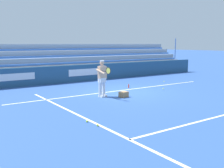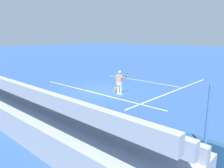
% 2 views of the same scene
% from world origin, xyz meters
% --- Properties ---
extents(ground_plane, '(160.00, 160.00, 0.00)m').
position_xyz_m(ground_plane, '(0.00, 0.00, 0.00)').
color(ground_plane, '#2D5193').
extents(court_baseline_white, '(12.00, 0.10, 0.01)m').
position_xyz_m(court_baseline_white, '(0.00, -0.50, 0.00)').
color(court_baseline_white, white).
rests_on(court_baseline_white, ground).
extents(court_sideline_white, '(0.10, 12.00, 0.01)m').
position_xyz_m(court_sideline_white, '(4.11, 4.00, 0.00)').
color(court_sideline_white, white).
rests_on(court_sideline_white, ground).
extents(court_service_line_white, '(8.22, 0.10, 0.01)m').
position_xyz_m(court_service_line_white, '(0.00, 5.50, 0.00)').
color(court_service_line_white, white).
rests_on(court_service_line_white, ground).
extents(back_wall_sponsor_board, '(21.19, 0.25, 1.10)m').
position_xyz_m(back_wall_sponsor_board, '(0.01, -4.86, 0.55)').
color(back_wall_sponsor_board, navy).
rests_on(back_wall_sponsor_board, ground).
extents(bleacher_stand, '(20.13, 2.40, 2.95)m').
position_xyz_m(bleacher_stand, '(0.00, -6.69, 0.73)').
color(bleacher_stand, '#9EA3A8').
rests_on(bleacher_stand, ground).
extents(tennis_player, '(0.59, 1.04, 1.71)m').
position_xyz_m(tennis_player, '(1.69, 0.37, 0.89)').
color(tennis_player, silver).
rests_on(tennis_player, ground).
extents(ball_box_cardboard, '(0.45, 0.37, 0.26)m').
position_xyz_m(ball_box_cardboard, '(0.90, 0.98, 0.13)').
color(ball_box_cardboard, '#A87F51').
rests_on(ball_box_cardboard, ground).
extents(tennis_ball_on_baseline, '(0.07, 0.07, 0.07)m').
position_xyz_m(tennis_ball_on_baseline, '(4.27, 3.52, 0.03)').
color(tennis_ball_on_baseline, '#CCE533').
rests_on(tennis_ball_on_baseline, ground).
extents(tennis_ball_near_player, '(0.07, 0.07, 0.07)m').
position_xyz_m(tennis_ball_near_player, '(-2.18, 0.52, 0.03)').
color(tennis_ball_near_player, '#CCE533').
rests_on(tennis_ball_near_player, ground).
extents(tennis_ball_toward_net, '(0.07, 0.07, 0.07)m').
position_xyz_m(tennis_ball_toward_net, '(4.20, 4.06, 0.03)').
color(tennis_ball_toward_net, '#CCE533').
rests_on(tennis_ball_toward_net, ground).
extents(tennis_ball_far_right, '(0.07, 0.07, 0.07)m').
position_xyz_m(tennis_ball_far_right, '(-4.26, -1.45, 0.03)').
color(tennis_ball_far_right, '#CCE533').
rests_on(tennis_ball_far_right, ground).
extents(water_bottle, '(0.07, 0.07, 0.22)m').
position_xyz_m(water_bottle, '(-0.85, -0.87, 0.11)').
color(water_bottle, '#EA4C33').
rests_on(water_bottle, ground).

